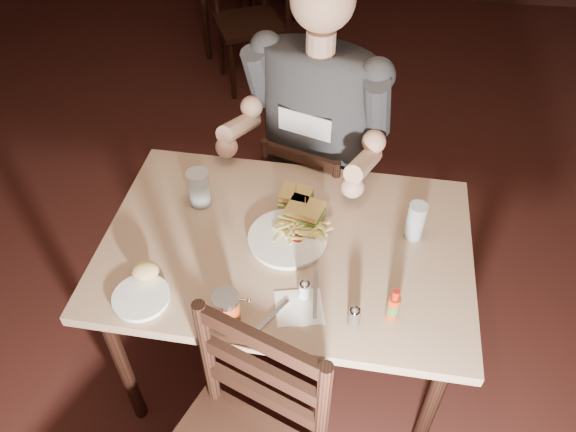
# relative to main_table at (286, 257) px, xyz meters

# --- Properties ---
(room_shell) EXTENTS (7.00, 7.00, 7.00)m
(room_shell) POSITION_rel_main_table_xyz_m (-0.04, 0.30, 0.71)
(room_shell) COLOR black
(room_shell) RESTS_ON ground
(main_table) EXTENTS (1.30, 0.90, 0.77)m
(main_table) POSITION_rel_main_table_xyz_m (0.00, 0.00, 0.00)
(main_table) COLOR tan
(main_table) RESTS_ON ground
(chair_far) EXTENTS (0.50, 0.53, 0.84)m
(chair_far) POSITION_rel_main_table_xyz_m (0.06, 0.59, -0.28)
(chair_far) COLOR black
(chair_far) RESTS_ON ground
(bg_chair_near) EXTENTS (0.57, 0.59, 0.90)m
(bg_chair_near) POSITION_rel_main_table_xyz_m (-0.53, 2.25, -0.24)
(bg_chair_near) COLOR black
(bg_chair_near) RESTS_ON ground
(diner) EXTENTS (0.74, 0.66, 1.06)m
(diner) POSITION_rel_main_table_xyz_m (0.04, 0.54, 0.27)
(diner) COLOR #34353A
(diner) RESTS_ON chair_far
(dinner_plate) EXTENTS (0.28, 0.28, 0.02)m
(dinner_plate) POSITION_rel_main_table_xyz_m (0.00, 0.01, 0.08)
(dinner_plate) COLOR white
(dinner_plate) RESTS_ON main_table
(sandwich_left) EXTENTS (0.12, 0.11, 0.10)m
(sandwich_left) POSITION_rel_main_table_xyz_m (0.01, 0.18, 0.14)
(sandwich_left) COLOR #DAB860
(sandwich_left) RESTS_ON dinner_plate
(sandwich_right) EXTENTS (0.14, 0.13, 0.10)m
(sandwich_right) POSITION_rel_main_table_xyz_m (0.05, 0.11, 0.14)
(sandwich_right) COLOR #DAB860
(sandwich_right) RESTS_ON dinner_plate
(fries_pile) EXTENTS (0.23, 0.17, 0.04)m
(fries_pile) POSITION_rel_main_table_xyz_m (0.05, 0.04, 0.11)
(fries_pile) COLOR #DBCB69
(fries_pile) RESTS_ON dinner_plate
(ketchup_dollop) EXTENTS (0.04, 0.04, 0.01)m
(ketchup_dollop) POSITION_rel_main_table_xyz_m (0.04, 0.00, 0.10)
(ketchup_dollop) COLOR maroon
(ketchup_dollop) RESTS_ON dinner_plate
(glass_left) EXTENTS (0.08, 0.08, 0.15)m
(glass_left) POSITION_rel_main_table_xyz_m (-0.34, 0.16, 0.15)
(glass_left) COLOR silver
(glass_left) RESTS_ON main_table
(glass_right) EXTENTS (0.07, 0.07, 0.15)m
(glass_right) POSITION_rel_main_table_xyz_m (0.43, 0.08, 0.15)
(glass_right) COLOR silver
(glass_right) RESTS_ON main_table
(hot_sauce) EXTENTS (0.04, 0.04, 0.12)m
(hot_sauce) POSITION_rel_main_table_xyz_m (0.35, -0.27, 0.14)
(hot_sauce) COLOR #913310
(hot_sauce) RESTS_ON main_table
(salt_shaker) EXTENTS (0.04, 0.04, 0.07)m
(salt_shaker) POSITION_rel_main_table_xyz_m (0.08, -0.22, 0.11)
(salt_shaker) COLOR white
(salt_shaker) RESTS_ON main_table
(pepper_shaker) EXTENTS (0.04, 0.04, 0.07)m
(pepper_shaker) POSITION_rel_main_table_xyz_m (0.24, -0.30, 0.11)
(pepper_shaker) COLOR #38332D
(pepper_shaker) RESTS_ON main_table
(syrup_dispenser) EXTENTS (0.09, 0.09, 0.11)m
(syrup_dispenser) POSITION_rel_main_table_xyz_m (-0.14, -0.33, 0.13)
(syrup_dispenser) COLOR #913310
(syrup_dispenser) RESTS_ON main_table
(napkin) EXTENTS (0.17, 0.16, 0.00)m
(napkin) POSITION_rel_main_table_xyz_m (0.07, -0.27, 0.08)
(napkin) COLOR white
(napkin) RESTS_ON main_table
(knife) EXTENTS (0.02, 0.19, 0.00)m
(knife) POSITION_rel_main_table_xyz_m (0.12, -0.21, 0.08)
(knife) COLOR silver
(knife) RESTS_ON napkin
(fork) EXTENTS (0.11, 0.15, 0.01)m
(fork) POSITION_rel_main_table_xyz_m (-0.01, -0.32, 0.08)
(fork) COLOR silver
(fork) RESTS_ON napkin
(side_plate) EXTENTS (0.18, 0.18, 0.01)m
(side_plate) POSITION_rel_main_table_xyz_m (-0.42, -0.29, 0.08)
(side_plate) COLOR white
(side_plate) RESTS_ON main_table
(bread_roll) EXTENTS (0.09, 0.08, 0.05)m
(bread_roll) POSITION_rel_main_table_xyz_m (-0.43, -0.21, 0.12)
(bread_roll) COLOR #D9BB71
(bread_roll) RESTS_ON side_plate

